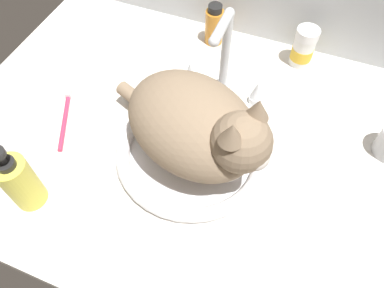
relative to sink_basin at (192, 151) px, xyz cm
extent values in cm
cube|color=silver|center=(-5.87, 4.28, -2.85)|extent=(101.80, 77.23, 3.00)
torus|color=white|center=(0.00, 0.00, 0.16)|extent=(32.70, 32.70, 3.01)
cylinder|color=white|center=(0.00, 0.00, -1.05)|extent=(28.19, 28.19, 0.60)
cylinder|color=silver|center=(0.00, 19.80, -0.03)|extent=(4.00, 4.00, 2.64)
cylinder|color=silver|center=(0.00, 19.80, 11.19)|extent=(2.00, 2.00, 19.79)
sphere|color=silver|center=(0.00, 19.80, 21.08)|extent=(2.20, 2.20, 2.20)
cylinder|color=silver|center=(0.00, 15.31, 21.08)|extent=(2.00, 8.98, 2.00)
sphere|color=silver|center=(0.00, 10.82, 21.08)|extent=(2.10, 2.10, 2.10)
cylinder|color=silver|center=(-8.42, 19.80, -0.55)|extent=(3.20, 3.20, 1.60)
cone|color=silver|center=(-8.42, 19.80, 2.71)|extent=(2.88, 2.88, 4.91)
cylinder|color=silver|center=(8.42, 19.80, -0.55)|extent=(3.20, 3.20, 1.60)
cone|color=silver|center=(8.42, 19.80, 2.71)|extent=(2.88, 2.88, 4.91)
ellipsoid|color=#8C755B|center=(0.00, 0.00, 9.56)|extent=(34.32, 30.10, 15.80)
sphere|color=#8C755B|center=(10.61, -4.24, 14.72)|extent=(10.89, 10.89, 10.89)
cone|color=#8C755B|center=(11.82, -1.21, 20.57)|extent=(4.14, 4.14, 4.09)
cone|color=#8C755B|center=(9.40, -7.28, 20.57)|extent=(4.14, 4.14, 4.09)
ellipsoid|color=silver|center=(14.40, -5.76, 13.63)|extent=(4.73, 5.46, 3.49)
ellipsoid|color=silver|center=(9.28, -3.71, 8.77)|extent=(11.72, 13.69, 8.69)
cylinder|color=#8C755B|center=(-15.06, 6.02, 3.26)|extent=(12.74, 7.59, 3.20)
cylinder|color=#E5DB4C|center=(-26.01, -21.51, 4.87)|extent=(6.16, 6.16, 12.44)
cylinder|color=black|center=(-26.01, -21.51, 11.69)|extent=(3.39, 3.39, 1.20)
cylinder|color=black|center=(-26.01, -21.51, 13.38)|extent=(1.23, 1.23, 2.18)
cylinder|color=white|center=(15.42, 36.93, 2.73)|extent=(5.35, 5.35, 8.16)
cylinder|color=gold|center=(15.42, 36.93, 2.08)|extent=(5.51, 5.51, 3.26)
cylinder|color=white|center=(15.42, 36.93, 7.95)|extent=(5.61, 5.61, 2.28)
cylinder|color=#C67A23|center=(-8.25, 36.62, 3.36)|extent=(4.84, 4.84, 9.41)
cylinder|color=black|center=(-8.25, 36.62, 8.96)|extent=(3.63, 3.63, 1.80)
cylinder|color=#D83359|center=(-30.31, -3.18, -0.85)|extent=(7.56, 14.19, 1.00)
cube|color=white|center=(-34.21, 4.86, -0.25)|extent=(2.21, 2.86, 1.20)
camera|label=1|loc=(15.83, -39.85, 65.31)|focal=34.08mm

